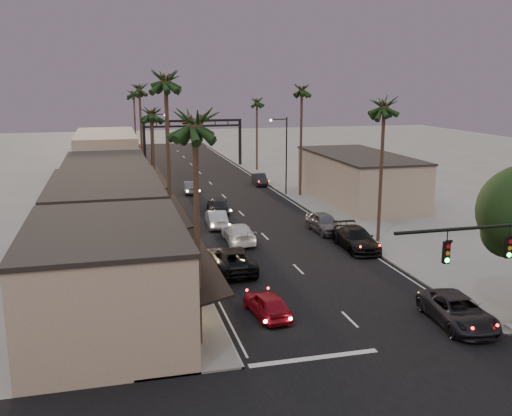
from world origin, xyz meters
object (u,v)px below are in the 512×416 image
palm_lb (165,75)px  streetlight_left (153,141)px  arch (193,131)px  streetlight_right (284,150)px  palm_rb (302,87)px  curbside_near (458,311)px  palm_la (195,116)px  palm_far (133,91)px  oncoming_silver (216,218)px  curbside_black (356,239)px  palm_ld (139,86)px  palm_ra (385,102)px  oncoming_pickup (230,259)px  palm_rc (257,99)px  palm_lc (151,110)px  oncoming_red (267,304)px

palm_lb → streetlight_left: bearing=87.3°
arch → streetlight_right: streetlight_right is taller
streetlight_left → palm_rb: size_ratio=0.63×
arch → streetlight_left: 13.85m
curbside_near → palm_rb: bearing=89.9°
palm_la → palm_far: same height
arch → oncoming_silver: bearing=-95.2°
curbside_black → palm_ld: bearing=115.9°
streetlight_left → palm_ld: size_ratio=0.63×
palm_ra → palm_ld: bearing=119.0°
palm_la → palm_ld: bearing=90.0°
palm_ld → oncoming_pickup: bearing=-83.7°
palm_rc → curbside_black: palm_rc is taller
streetlight_left → palm_lb: palm_lb is taller
palm_lb → palm_rb: palm_lb is taller
palm_rb → oncoming_pickup: bearing=-118.9°
palm_ra → curbside_black: palm_ra is taller
palm_ra → palm_rc: (0.00, 40.00, -0.97)m
palm_lc → palm_rc: (17.20, 28.00, 0.00)m
arch → palm_rb: bearing=-71.7°
palm_far → oncoming_pickup: bearing=-86.5°
arch → palm_ra: size_ratio=1.15×
arch → palm_lb: size_ratio=1.00×
palm_ld → streetlight_right: bearing=-32.8°
streetlight_left → palm_ld: palm_ld is taller
streetlight_right → curbside_near: bearing=-92.3°
palm_lc → streetlight_left: bearing=85.6°
oncoming_red → streetlight_left: bearing=-93.6°
streetlight_right → palm_lb: 28.89m
oncoming_red → oncoming_pickup: (-0.38, 8.26, 0.13)m
arch → oncoming_silver: size_ratio=3.21×
palm_far → oncoming_red: palm_far is taller
streetlight_right → palm_rb: size_ratio=0.63×
oncoming_pickup → streetlight_left: bearing=-86.7°
streetlight_left → oncoming_red: size_ratio=2.13×
arch → oncoming_red: 58.71m
oncoming_pickup → oncoming_silver: (1.29, 12.43, -0.07)m
palm_ld → palm_rc: bearing=27.6°
arch → palm_rb: size_ratio=1.07×
palm_rb → palm_rc: size_ratio=1.16×
palm_ra → oncoming_pickup: size_ratio=2.15×
palm_rc → oncoming_pickup: bearing=-106.8°
palm_lc → curbside_black: 22.01m
streetlight_right → arch: bearing=105.5°
streetlight_right → oncoming_red: 35.51m
palm_lb → palm_rc: bearing=67.7°
palm_ld → palm_rb: bearing=-32.6°
palm_la → palm_rc: palm_la is taller
palm_ra → oncoming_silver: bearing=145.3°
curbside_black → streetlight_left: bearing=111.6°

